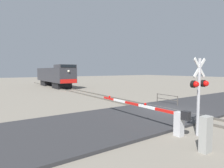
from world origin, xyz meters
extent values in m
plane|color=gray|center=(0.00, 0.00, 0.00)|extent=(160.00, 160.00, 0.00)
cube|color=#59544C|center=(-0.72, 0.00, 0.07)|extent=(0.08, 80.00, 0.15)
cube|color=#59544C|center=(0.72, 0.00, 0.07)|extent=(0.08, 80.00, 0.15)
cube|color=#2D2D30|center=(0.00, 0.00, 0.07)|extent=(36.00, 6.35, 0.15)
cube|color=black|center=(0.00, 22.46, 0.53)|extent=(2.47, 3.20, 1.05)
cube|color=black|center=(0.00, 30.24, 0.53)|extent=(2.47, 3.20, 1.05)
cube|color=#333338|center=(0.00, 26.35, 2.30)|extent=(2.91, 14.14, 2.50)
cube|color=#333338|center=(0.00, 20.76, 3.81)|extent=(2.85, 2.97, 0.51)
cube|color=black|center=(0.00, 19.25, 3.81)|extent=(2.47, 0.06, 0.41)
cube|color=red|center=(0.00, 19.24, 1.40)|extent=(2.76, 0.08, 0.64)
sphere|color=#F2EACC|center=(0.00, 19.23, 2.99)|extent=(0.36, 0.36, 0.36)
cylinder|color=#ADADB2|center=(-2.90, -4.20, 1.86)|extent=(0.14, 0.14, 3.71)
cube|color=white|center=(-2.90, -4.20, 3.26)|extent=(0.95, 0.04, 0.95)
cube|color=white|center=(-2.90, -4.20, 3.26)|extent=(0.95, 0.04, 0.95)
cube|color=black|center=(-2.90, -4.20, 2.51)|extent=(1.04, 0.08, 0.08)
sphere|color=red|center=(-3.32, -4.30, 2.51)|extent=(0.28, 0.28, 0.28)
sphere|color=red|center=(-2.48, -4.30, 2.51)|extent=(0.28, 0.28, 0.28)
cylinder|color=black|center=(-3.32, -4.18, 2.51)|extent=(0.34, 0.14, 0.34)
cylinder|color=black|center=(-2.48, -4.18, 2.51)|extent=(0.34, 0.14, 0.34)
cube|color=silver|center=(-3.66, -3.70, 0.58)|extent=(0.36, 0.36, 1.17)
cube|color=black|center=(-3.66, -4.05, 1.07)|extent=(0.28, 0.36, 0.40)
cube|color=red|center=(-3.66, -2.86, 1.07)|extent=(0.10, 1.29, 0.14)
cube|color=white|center=(-3.66, -1.57, 1.07)|extent=(0.10, 1.29, 0.14)
cube|color=red|center=(-3.66, -0.27, 1.07)|extent=(0.10, 1.29, 0.14)
cube|color=white|center=(-3.66, 1.02, 1.07)|extent=(0.10, 1.29, 0.14)
cube|color=red|center=(-3.66, 2.31, 1.07)|extent=(0.10, 1.29, 0.14)
sphere|color=red|center=(-3.66, -1.44, 1.21)|extent=(0.14, 0.14, 0.14)
sphere|color=red|center=(-3.66, 2.23, 1.21)|extent=(0.14, 0.14, 0.14)
cube|color=#999993|center=(-4.37, -5.39, 0.70)|extent=(0.46, 0.30, 1.41)
cylinder|color=#4C4742|center=(2.35, 0.73, 0.47)|extent=(0.08, 0.08, 0.95)
cylinder|color=#4C4742|center=(2.35, 2.99, 0.47)|extent=(0.08, 0.08, 0.95)
cylinder|color=#4C4742|center=(2.35, 1.86, 0.91)|extent=(0.06, 2.26, 0.06)
cylinder|color=#4C4742|center=(2.35, 1.86, 0.52)|extent=(0.06, 2.26, 0.06)
camera|label=1|loc=(-11.32, -9.09, 3.16)|focal=30.05mm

